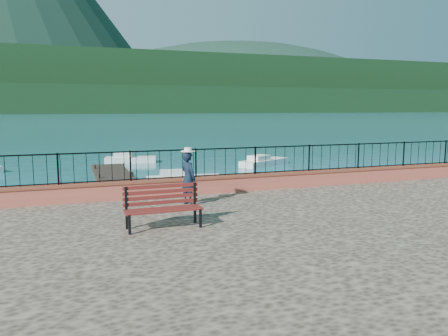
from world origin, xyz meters
TOP-DOWN VIEW (x-y plane):
  - ground at (0.00, 0.00)m, footprint 2000.00×2000.00m
  - parapet at (0.00, 3.70)m, footprint 28.00×0.46m
  - railing at (0.00, 3.70)m, footprint 27.00×0.05m
  - dock at (-2.00, 12.00)m, footprint 2.00×16.00m
  - far_forest at (0.00, 300.00)m, footprint 900.00×60.00m
  - foothills at (0.00, 360.00)m, footprint 900.00×120.00m
  - companion_hill at (220.00, 560.00)m, footprint 448.00×384.00m
  - park_bench at (-2.24, -0.16)m, footprint 1.89×0.63m
  - person at (-0.98, 2.17)m, footprint 0.59×0.70m
  - hat at (-0.98, 2.17)m, footprint 0.44×0.44m
  - boat_1 at (1.49, 12.28)m, footprint 4.17×1.75m
  - boat_2 at (8.83, 17.86)m, footprint 4.32×3.12m
  - boat_4 at (-0.02, 22.70)m, footprint 3.92×2.02m

SIDE VIEW (x-z plane):
  - ground at x=0.00m, z-range 0.00..0.00m
  - companion_hill at x=220.00m, z-range -90.00..90.00m
  - dock at x=-2.00m, z-range 0.00..0.30m
  - boat_1 at x=1.49m, z-range 0.00..0.80m
  - boat_2 at x=8.83m, z-range 0.00..0.80m
  - boat_4 at x=-0.02m, z-range 0.00..0.80m
  - parapet at x=0.00m, z-range 1.20..1.78m
  - park_bench at x=-2.24m, z-range 0.99..2.04m
  - person at x=-0.98m, z-range 1.20..2.83m
  - railing at x=0.00m, z-range 1.78..2.73m
  - hat at x=-0.98m, z-range 2.83..2.95m
  - far_forest at x=0.00m, z-range 0.00..18.00m
  - foothills at x=0.00m, z-range 0.00..44.00m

